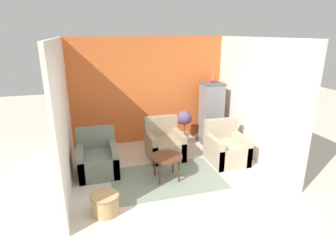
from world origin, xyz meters
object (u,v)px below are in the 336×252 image
Objects in this scene: wicker_basket at (105,203)px; parrot at (213,78)px; potted_plant at (184,121)px; coffee_table at (166,158)px; armchair_right at (226,149)px; armchair_middle at (164,145)px; armchair_left at (98,160)px; birdcage at (211,114)px.

parrot is at bearing 39.50° from wicker_basket.
potted_plant is 3.27m from wicker_basket.
armchair_right reaches higher than coffee_table.
armchair_right reaches higher than wicker_basket.
armchair_left is at bearing -166.76° from armchair_middle.
armchair_left is 1.37m from wicker_basket.
birdcage is 6.08× the size of parrot.
armchair_middle is at bearing 154.28° from armchair_right.
potted_plant is at bearing 168.89° from parrot.
parrot reaches higher than coffee_table.
coffee_table is 2.54m from parrot.
armchair_right is 3.53× the size of parrot.
armchair_middle is 2.23m from wicker_basket.
armchair_left is 1.00× the size of armchair_middle.
coffee_table is 0.68× the size of armchair_middle.
armchair_middle is 1.98× the size of wicker_basket.
potted_plant is at bearing 45.43° from armchair_middle.
birdcage is 0.89m from parrot.
potted_plant is (-0.66, 0.13, -1.07)m from parrot.
potted_plant is 1.87× the size of wicker_basket.
wicker_basket is (-2.81, -2.31, -1.44)m from parrot.
armchair_middle reaches higher than wicker_basket.
coffee_table is 1.94m from potted_plant.
birdcage is at bearing 39.47° from wicker_basket.
potted_plant is (0.72, 0.74, 0.26)m from armchair_middle.
wicker_basket is at bearing -156.79° from armchair_right.
armchair_left reaches higher than coffee_table.
parrot reaches higher than birdcage.
birdcage is at bearing -11.28° from potted_plant.
coffee_table is 2.42× the size of parrot.
coffee_table is at bearing -103.52° from armchair_middle.
parrot is 0.30× the size of potted_plant.
coffee_table is at bearing -135.92° from parrot.
coffee_table is 2.26m from birdcage.
birdcage is (2.83, 0.95, 0.44)m from armchair_left.
parrot reaches higher than wicker_basket.
potted_plant is (0.95, 1.69, 0.12)m from coffee_table.
wicker_basket is at bearing -147.80° from coffee_table.
birdcage is 1.83× the size of potted_plant.
wicker_basket is (0.03, -1.37, -0.12)m from armchair_left.
wicker_basket is at bearing -140.53° from birdcage.
birdcage is at bearing -90.00° from parrot.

